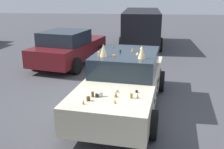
% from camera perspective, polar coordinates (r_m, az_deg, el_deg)
% --- Properties ---
extents(ground_plane, '(60.00, 60.00, 0.00)m').
position_cam_1_polar(ground_plane, '(7.31, 2.36, -6.82)').
color(ground_plane, '#47474C').
extents(art_car_decorated, '(4.88, 2.47, 1.73)m').
position_cam_1_polar(art_car_decorated, '(7.14, 2.57, -1.31)').
color(art_car_decorated, beige).
rests_on(art_car_decorated, ground).
extents(parked_van_far_right, '(5.11, 2.27, 1.96)m').
position_cam_1_polar(parked_van_far_right, '(15.39, 6.30, 10.27)').
color(parked_van_far_right, black).
rests_on(parked_van_far_right, ground).
extents(parked_sedan_behind_right, '(4.39, 2.65, 1.46)m').
position_cam_1_polar(parked_sedan_behind_right, '(11.40, -9.19, 5.67)').
color(parked_sedan_behind_right, '#5B1419').
rests_on(parked_sedan_behind_right, ground).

